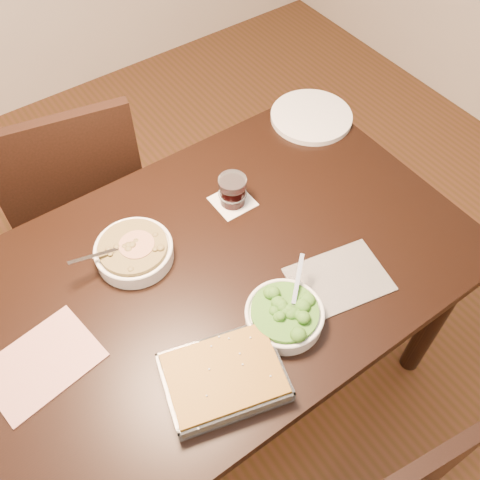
# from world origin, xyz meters

# --- Properties ---
(ground) EXTENTS (4.00, 4.00, 0.00)m
(ground) POSITION_xyz_m (0.00, 0.00, 0.00)
(ground) COLOR #4A2F15
(ground) RESTS_ON ground
(table) EXTENTS (1.40, 0.90, 0.75)m
(table) POSITION_xyz_m (0.00, 0.00, 0.65)
(table) COLOR black
(table) RESTS_ON ground
(magazine_a) EXTENTS (0.29, 0.23, 0.01)m
(magazine_a) POSITION_xyz_m (-0.51, 0.01, 0.75)
(magazine_a) COLOR #AA3A30
(magazine_a) RESTS_ON table
(magazine_b) EXTENTS (0.29, 0.23, 0.00)m
(magazine_b) POSITION_xyz_m (0.24, -0.23, 0.75)
(magazine_b) COLOR #26282E
(magazine_b) RESTS_ON table
(coaster) EXTENTS (0.11, 0.11, 0.00)m
(coaster) POSITION_xyz_m (0.16, 0.17, 0.75)
(coaster) COLOR white
(coaster) RESTS_ON table
(stew_bowl) EXTENTS (0.24, 0.22, 0.08)m
(stew_bowl) POSITION_xyz_m (-0.17, 0.16, 0.78)
(stew_bowl) COLOR white
(stew_bowl) RESTS_ON table
(broccoli_bowl) EXTENTS (0.20, 0.20, 0.08)m
(broccoli_bowl) POSITION_xyz_m (0.04, -0.24, 0.78)
(broccoli_bowl) COLOR white
(broccoli_bowl) RESTS_ON table
(baking_dish) EXTENTS (0.32, 0.27, 0.05)m
(baking_dish) POSITION_xyz_m (-0.18, -0.28, 0.77)
(baking_dish) COLOR silver
(baking_dish) RESTS_ON table
(wine_tumbler) EXTENTS (0.08, 0.08, 0.09)m
(wine_tumbler) POSITION_xyz_m (0.16, 0.17, 0.80)
(wine_tumbler) COLOR black
(wine_tumbler) RESTS_ON coaster
(dinner_plate) EXTENTS (0.28, 0.28, 0.02)m
(dinner_plate) POSITION_xyz_m (0.60, 0.32, 0.76)
(dinner_plate) COLOR white
(dinner_plate) RESTS_ON table
(chair_far) EXTENTS (0.54, 0.54, 0.96)m
(chair_far) POSITION_xyz_m (-0.16, 0.68, 0.54)
(chair_far) COLOR black
(chair_far) RESTS_ON ground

